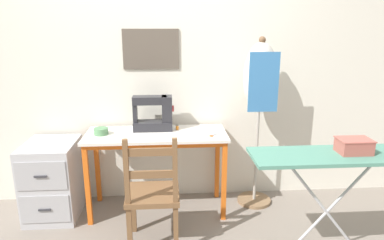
% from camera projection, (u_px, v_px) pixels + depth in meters
% --- Properties ---
extents(ground_plane, '(14.00, 14.00, 0.00)m').
position_uv_depth(ground_plane, '(158.00, 224.00, 2.97)').
color(ground_plane, gray).
extents(wall_back, '(10.00, 0.07, 2.55)m').
position_uv_depth(wall_back, '(156.00, 69.00, 3.18)').
color(wall_back, silver).
rests_on(wall_back, ground_plane).
extents(sewing_table, '(1.24, 0.50, 0.75)m').
position_uv_depth(sewing_table, '(156.00, 144.00, 3.03)').
color(sewing_table, silver).
rests_on(sewing_table, ground_plane).
extents(sewing_machine, '(0.37, 0.16, 0.33)m').
position_uv_depth(sewing_machine, '(155.00, 114.00, 3.08)').
color(sewing_machine, '#28282D').
rests_on(sewing_machine, sewing_table).
extents(fabric_bowl, '(0.12, 0.12, 0.06)m').
position_uv_depth(fabric_bowl, '(101.00, 131.00, 2.97)').
color(fabric_bowl, '#56895B').
rests_on(fabric_bowl, sewing_table).
extents(scissors, '(0.10, 0.11, 0.01)m').
position_uv_depth(scissors, '(213.00, 135.00, 2.95)').
color(scissors, silver).
rests_on(scissors, sewing_table).
extents(thread_spool_near_machine, '(0.03, 0.03, 0.04)m').
position_uv_depth(thread_spool_near_machine, '(177.00, 128.00, 3.11)').
color(thread_spool_near_machine, orange).
rests_on(thread_spool_near_machine, sewing_table).
extents(wooden_chair, '(0.40, 0.38, 0.92)m').
position_uv_depth(wooden_chair, '(153.00, 195.00, 2.59)').
color(wooden_chair, brown).
rests_on(wooden_chair, ground_plane).
extents(filing_cabinet, '(0.44, 0.54, 0.68)m').
position_uv_depth(filing_cabinet, '(53.00, 179.00, 3.05)').
color(filing_cabinet, '#B7B7BC').
rests_on(filing_cabinet, ground_plane).
extents(dress_form, '(0.32, 0.32, 1.58)m').
position_uv_depth(dress_form, '(260.00, 87.00, 3.05)').
color(dress_form, '#846647').
rests_on(dress_form, ground_plane).
extents(ironing_board, '(1.09, 0.35, 0.85)m').
position_uv_depth(ironing_board, '(332.00, 160.00, 2.28)').
color(ironing_board, '#518E7A').
rests_on(ironing_board, ground_plane).
extents(storage_box, '(0.22, 0.15, 0.10)m').
position_uv_depth(storage_box, '(354.00, 146.00, 2.27)').
color(storage_box, '#AD564C').
rests_on(storage_box, ironing_board).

